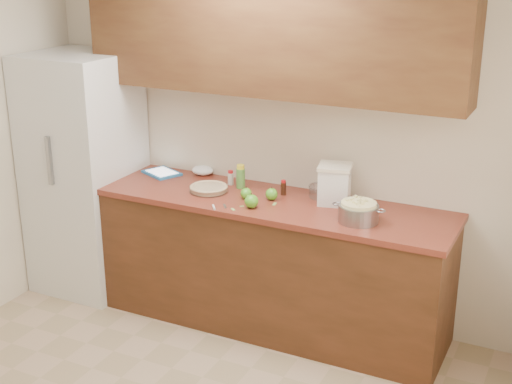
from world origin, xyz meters
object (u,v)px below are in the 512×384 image
at_px(colander, 358,212).
at_px(flour_canister, 335,184).
at_px(tablet, 162,173).
at_px(pie, 209,188).

distance_m(colander, flour_canister, 0.36).
bearing_deg(flour_canister, tablet, 178.98).
relative_size(flour_canister, tablet, 0.82).
bearing_deg(colander, pie, 175.82).
bearing_deg(tablet, pie, 4.14).
distance_m(pie, tablet, 0.54).
bearing_deg(pie, colander, -4.18).
distance_m(flour_canister, tablet, 1.37).
relative_size(pie, colander, 0.80).
xyz_separation_m(pie, colander, (1.10, -0.08, 0.04)).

